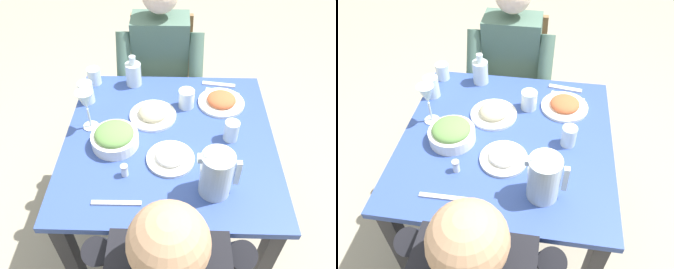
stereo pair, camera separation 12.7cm
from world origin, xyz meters
The scene contains 19 objects.
ground_plane centered at (0.00, 0.00, 0.00)m, with size 8.00×8.00×0.00m, color #9E937F.
dining_table centered at (0.00, 0.00, 0.60)m, with size 0.92×0.92×0.72m.
chair_far centered at (-0.07, 0.79, 0.49)m, with size 0.40×0.40×0.87m.
diner_far centered at (-0.07, 0.59, 0.64)m, with size 0.48×0.53×1.17m.
water_pitcher centered at (0.18, -0.28, 0.82)m, with size 0.16×0.12×0.19m.
salad_bowl centered at (-0.23, -0.05, 0.76)m, with size 0.20×0.20×0.09m.
plate_rice_curry centered at (0.25, 0.24, 0.74)m, with size 0.22×0.22×0.05m.
plate_beans centered at (-0.08, 0.14, 0.74)m, with size 0.22×0.22×0.06m.
plate_yoghurt centered at (0.01, -0.13, 0.74)m, with size 0.20×0.20×0.05m.
water_glass_far_right centered at (-0.40, 0.39, 0.76)m, with size 0.07×0.07×0.09m, color silver.
water_glass_near_right centered at (0.27, 0.00, 0.77)m, with size 0.06×0.06×0.09m, color silver.
water_glass_near_left centered at (0.08, 0.22, 0.77)m, with size 0.08×0.08×0.09m, color silver.
water_glass_center centered at (-0.41, 0.24, 0.78)m, with size 0.07×0.07×0.11m, color silver.
wine_glass centered at (-0.36, 0.06, 0.86)m, with size 0.08×0.08×0.20m.
oil_carafe centered at (-0.19, 0.39, 0.78)m, with size 0.08×0.08×0.16m.
salt_shaker centered at (-0.17, -0.22, 0.75)m, with size 0.03×0.03×0.05m.
fork_near centered at (0.25, 0.39, 0.73)m, with size 0.17×0.03×0.01m, color silver.
knife_near centered at (-0.19, -0.35, 0.73)m, with size 0.18×0.02×0.01m, color silver.
fork_far centered at (0.26, 0.33, 0.73)m, with size 0.17×0.03×0.01m, color silver.
Camera 1 is at (0.02, -1.03, 1.75)m, focal length 35.42 mm.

